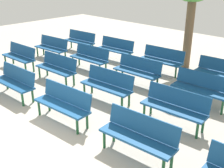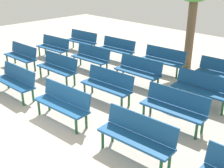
# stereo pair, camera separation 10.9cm
# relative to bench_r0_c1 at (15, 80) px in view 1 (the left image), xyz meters

# --- Properties ---
(ground_plane) EXTENTS (25.81, 25.81, 0.00)m
(ground_plane) POSITION_rel_bench_r0_c1_xyz_m (2.28, -1.41, -0.50)
(ground_plane) COLOR #B2A899
(bench_r0_c1) EXTENTS (1.62, 0.56, 0.87)m
(bench_r0_c1) POSITION_rel_bench_r0_c1_xyz_m (0.00, 0.00, 0.00)
(bench_r0_c1) COLOR navy
(bench_r0_c1) RESTS_ON ground_plane
(bench_r0_c2) EXTENTS (1.64, 0.62, 0.87)m
(bench_r0_c2) POSITION_rel_bench_r0_c1_xyz_m (2.15, 0.13, 0.00)
(bench_r0_c2) COLOR navy
(bench_r0_c2) RESTS_ON ground_plane
(bench_r0_c3) EXTENTS (1.64, 0.63, 0.87)m
(bench_r0_c3) POSITION_rel_bench_r0_c1_xyz_m (4.36, 0.31, 0.00)
(bench_r0_c3) COLOR navy
(bench_r0_c3) RESTS_ON ground_plane
(bench_r1_c0) EXTENTS (1.62, 0.56, 0.87)m
(bench_r1_c0) POSITION_rel_bench_r0_c1_xyz_m (-2.20, 1.35, 0.00)
(bench_r1_c0) COLOR navy
(bench_r1_c0) RESTS_ON ground_plane
(bench_r1_c1) EXTENTS (1.63, 0.57, 0.87)m
(bench_r1_c1) POSITION_rel_bench_r0_c1_xyz_m (-0.13, 1.56, 0.00)
(bench_r1_c1) COLOR navy
(bench_r1_c1) RESTS_ON ground_plane
(bench_r1_c2) EXTENTS (1.63, 0.61, 0.87)m
(bench_r1_c2) POSITION_rel_bench_r0_c1_xyz_m (2.10, 1.69, 0.00)
(bench_r1_c2) COLOR navy
(bench_r1_c2) RESTS_ON ground_plane
(bench_r1_c3) EXTENTS (1.63, 0.61, 0.87)m
(bench_r1_c3) POSITION_rel_bench_r0_c1_xyz_m (4.19, 1.87, 0.00)
(bench_r1_c3) COLOR navy
(bench_r1_c3) RESTS_ON ground_plane
(bench_r2_c0) EXTENTS (1.64, 0.63, 0.87)m
(bench_r2_c0) POSITION_rel_bench_r0_c1_xyz_m (-2.39, 2.91, 0.00)
(bench_r2_c0) COLOR navy
(bench_r2_c0) RESTS_ON ground_plane
(bench_r2_c1) EXTENTS (1.63, 0.58, 0.87)m
(bench_r2_c1) POSITION_rel_bench_r0_c1_xyz_m (-0.20, 3.07, 0.00)
(bench_r2_c1) COLOR navy
(bench_r2_c1) RESTS_ON ground_plane
(bench_r2_c2) EXTENTS (1.63, 0.58, 0.87)m
(bench_r2_c2) POSITION_rel_bench_r0_c1_xyz_m (1.95, 3.21, 0.00)
(bench_r2_c2) COLOR navy
(bench_r2_c2) RESTS_ON ground_plane
(bench_r2_c3) EXTENTS (1.63, 0.59, 0.87)m
(bench_r2_c3) POSITION_rel_bench_r0_c1_xyz_m (4.11, 3.34, 0.00)
(bench_r2_c3) COLOR navy
(bench_r2_c3) RESTS_ON ground_plane
(bench_r3_c0) EXTENTS (1.63, 0.60, 0.87)m
(bench_r3_c0) POSITION_rel_bench_r0_c1_xyz_m (-2.42, 4.45, 0.00)
(bench_r3_c0) COLOR navy
(bench_r3_c0) RESTS_ON ground_plane
(bench_r3_c1) EXTENTS (1.63, 0.61, 0.87)m
(bench_r3_c1) POSITION_rel_bench_r0_c1_xyz_m (-0.34, 4.58, 0.00)
(bench_r3_c1) COLOR navy
(bench_r3_c1) RESTS_ON ground_plane
(bench_r3_c2) EXTENTS (1.63, 0.61, 0.87)m
(bench_r3_c2) POSITION_rel_bench_r0_c1_xyz_m (1.84, 4.71, 0.00)
(bench_r3_c2) COLOR navy
(bench_r3_c2) RESTS_ON ground_plane
(bench_r3_c3) EXTENTS (1.63, 0.59, 0.87)m
(bench_r3_c3) POSITION_rel_bench_r0_c1_xyz_m (3.98, 4.88, 0.00)
(bench_r3_c3) COLOR navy
(bench_r3_c3) RESTS_ON ground_plane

